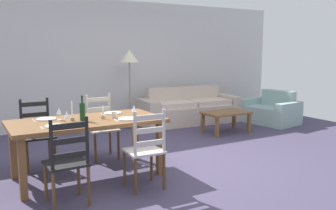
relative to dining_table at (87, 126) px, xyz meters
name	(u,v)px	position (x,y,z in m)	size (l,w,h in m)	color
ground_plane	(174,165)	(1.22, -0.14, -0.67)	(9.60, 9.60, 0.02)	#433B55
wall_far	(96,63)	(1.22, 3.16, 0.69)	(9.60, 0.16, 2.70)	silver
dining_table	(87,126)	(0.00, 0.00, 0.00)	(1.90, 0.96, 0.75)	brown
dining_chair_near_left	(67,162)	(-0.46, -0.78, -0.19)	(0.43, 0.41, 0.96)	black
dining_chair_near_right	(146,149)	(0.45, -0.76, -0.19)	(0.43, 0.41, 0.96)	beige
dining_chair_far_left	(37,134)	(-0.49, 0.72, -0.19)	(0.42, 0.40, 0.96)	black
dining_chair_far_right	(101,127)	(0.44, 0.72, -0.19)	(0.42, 0.40, 0.96)	beige
dinner_plate_near_left	(56,126)	(-0.45, -0.25, 0.10)	(0.24, 0.24, 0.02)	white
fork_near_left	(42,128)	(-0.60, -0.25, 0.09)	(0.02, 0.17, 0.01)	silver
dinner_plate_near_right	(127,119)	(0.45, -0.25, 0.10)	(0.24, 0.24, 0.02)	white
fork_near_right	(116,120)	(0.30, -0.25, 0.09)	(0.02, 0.17, 0.01)	silver
dinner_plate_far_left	(46,119)	(-0.45, 0.25, 0.10)	(0.24, 0.24, 0.02)	white
fork_far_left	(34,121)	(-0.60, 0.25, 0.09)	(0.02, 0.17, 0.01)	silver
dinner_plate_far_right	(113,113)	(0.45, 0.25, 0.10)	(0.24, 0.24, 0.02)	white
fork_far_right	(103,114)	(0.30, 0.25, 0.09)	(0.02, 0.17, 0.01)	silver
wine_bottle	(82,111)	(-0.06, -0.03, 0.20)	(0.07, 0.07, 0.32)	#143819
wine_glass_near_left	(67,115)	(-0.29, -0.16, 0.20)	(0.06, 0.06, 0.16)	white
wine_glass_near_right	(134,109)	(0.60, -0.14, 0.20)	(0.06, 0.06, 0.16)	white
wine_glass_far_left	(59,111)	(-0.31, 0.16, 0.20)	(0.06, 0.06, 0.16)	white
coffee_cup_primary	(114,115)	(0.34, -0.07, 0.13)	(0.07, 0.07, 0.09)	beige
candle_tall	(72,115)	(-0.18, 0.02, 0.15)	(0.05, 0.05, 0.24)	#998C66
candle_short	(103,115)	(0.20, -0.04, 0.13)	(0.05, 0.05, 0.17)	#998C66
couch	(188,110)	(3.07, 2.32, -0.37)	(2.33, 0.96, 0.80)	beige
coffee_table	(226,115)	(3.16, 1.10, -0.31)	(0.90, 0.56, 0.42)	brown
armchair_upholstered	(272,112)	(4.68, 1.36, -0.41)	(0.95, 1.26, 0.72)	#94B3AE
standing_lamp	(129,61)	(1.71, 2.50, 0.75)	(0.40, 0.40, 1.64)	#332D28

